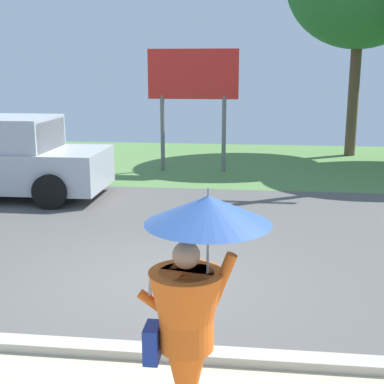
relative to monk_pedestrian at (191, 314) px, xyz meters
name	(u,v)px	position (x,y,z in m)	size (l,w,h in m)	color
ground_plane	(181,225)	(-0.94, 6.12, -1.14)	(40.00, 22.00, 0.20)	#565451
monk_pedestrian	(191,314)	(0.00, 0.00, 0.00)	(1.06, 0.98, 2.13)	#E55B19
roadside_billboard	(193,83)	(-1.33, 11.53, 1.46)	(2.60, 0.12, 3.50)	slate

